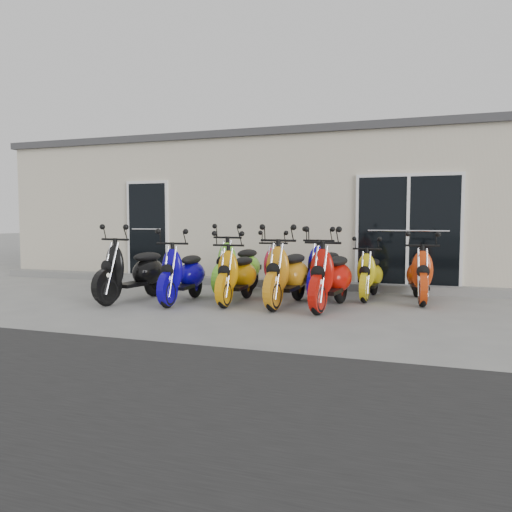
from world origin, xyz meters
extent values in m
plane|color=gray|center=(0.00, 0.00, 0.00)|extent=(80.00, 80.00, 0.00)
cube|color=beige|center=(0.00, 5.20, 1.60)|extent=(14.00, 6.00, 3.20)
cube|color=#3F3F42|center=(0.00, 5.20, 3.28)|extent=(14.20, 6.20, 0.16)
cube|color=gray|center=(0.00, 2.02, 0.07)|extent=(14.00, 0.40, 0.15)
cube|color=black|center=(-3.20, 2.17, 1.26)|extent=(1.07, 0.08, 2.22)
cube|color=black|center=(2.60, 2.17, 1.26)|extent=(2.02, 0.08, 2.22)
camera|label=1|loc=(2.94, -8.01, 1.40)|focal=35.00mm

